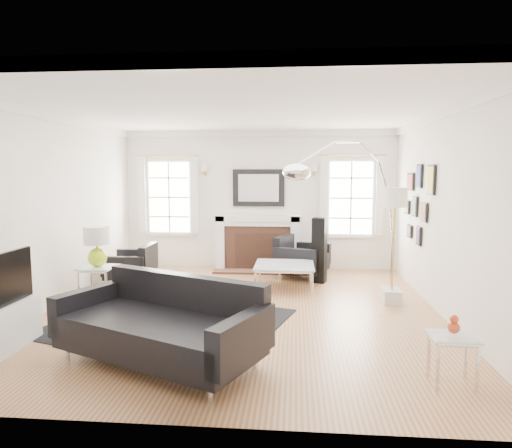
# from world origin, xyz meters

# --- Properties ---
(floor) EXTENTS (6.00, 6.00, 0.00)m
(floor) POSITION_xyz_m (0.00, 0.00, 0.00)
(floor) COLOR #8F5C3C
(floor) RESTS_ON ground
(back_wall) EXTENTS (5.50, 0.04, 2.80)m
(back_wall) POSITION_xyz_m (0.00, 3.00, 1.40)
(back_wall) COLOR silver
(back_wall) RESTS_ON floor
(front_wall) EXTENTS (5.50, 0.04, 2.80)m
(front_wall) POSITION_xyz_m (0.00, -3.00, 1.40)
(front_wall) COLOR silver
(front_wall) RESTS_ON floor
(left_wall) EXTENTS (0.04, 6.00, 2.80)m
(left_wall) POSITION_xyz_m (-2.75, 0.00, 1.40)
(left_wall) COLOR silver
(left_wall) RESTS_ON floor
(right_wall) EXTENTS (0.04, 6.00, 2.80)m
(right_wall) POSITION_xyz_m (2.75, 0.00, 1.40)
(right_wall) COLOR silver
(right_wall) RESTS_ON floor
(ceiling) EXTENTS (5.50, 6.00, 0.02)m
(ceiling) POSITION_xyz_m (0.00, 0.00, 2.80)
(ceiling) COLOR white
(ceiling) RESTS_ON back_wall
(crown_molding) EXTENTS (5.50, 6.00, 0.12)m
(crown_molding) POSITION_xyz_m (0.00, 0.00, 2.74)
(crown_molding) COLOR white
(crown_molding) RESTS_ON back_wall
(fireplace) EXTENTS (1.70, 0.69, 1.11)m
(fireplace) POSITION_xyz_m (0.00, 2.79, 0.54)
(fireplace) COLOR white
(fireplace) RESTS_ON floor
(mantel_mirror) EXTENTS (1.05, 0.07, 0.75)m
(mantel_mirror) POSITION_xyz_m (0.00, 2.95, 1.65)
(mantel_mirror) COLOR black
(mantel_mirror) RESTS_ON back_wall
(window_left) EXTENTS (1.24, 0.15, 1.62)m
(window_left) POSITION_xyz_m (-1.85, 2.95, 1.46)
(window_left) COLOR white
(window_left) RESTS_ON back_wall
(window_right) EXTENTS (1.24, 0.15, 1.62)m
(window_right) POSITION_xyz_m (1.85, 2.95, 1.46)
(window_right) COLOR white
(window_right) RESTS_ON back_wall
(gallery_wall) EXTENTS (0.04, 1.73, 1.29)m
(gallery_wall) POSITION_xyz_m (2.72, 1.30, 1.53)
(gallery_wall) COLOR black
(gallery_wall) RESTS_ON right_wall
(tv_unit) EXTENTS (0.35, 1.00, 1.09)m
(tv_unit) POSITION_xyz_m (-2.44, -1.70, 0.33)
(tv_unit) COLOR white
(tv_unit) RESTS_ON floor
(area_rug) EXTENTS (3.33, 3.02, 0.01)m
(area_rug) POSITION_xyz_m (-0.89, -0.63, 0.01)
(area_rug) COLOR black
(area_rug) RESTS_ON floor
(sofa) EXTENTS (2.37, 1.78, 0.71)m
(sofa) POSITION_xyz_m (-0.59, -1.83, 0.38)
(sofa) COLOR black
(sofa) RESTS_ON floor
(armchair_left) EXTENTS (0.78, 0.86, 0.57)m
(armchair_left) POSITION_xyz_m (-2.10, 1.45, 0.32)
(armchair_left) COLOR black
(armchair_left) RESTS_ON floor
(armchair_right) EXTENTS (1.11, 1.17, 0.63)m
(armchair_right) POSITION_xyz_m (0.83, 2.22, 0.35)
(armchair_right) COLOR black
(armchair_right) RESTS_ON floor
(coffee_table) EXTENTS (0.98, 0.98, 0.43)m
(coffee_table) POSITION_xyz_m (0.57, 1.22, 0.40)
(coffee_table) COLOR silver
(coffee_table) RESTS_ON floor
(side_table_left) EXTENTS (0.50, 0.50, 0.55)m
(side_table_left) POSITION_xyz_m (-2.20, 0.22, 0.45)
(side_table_left) COLOR silver
(side_table_left) RESTS_ON floor
(nesting_table) EXTENTS (0.43, 0.36, 0.47)m
(nesting_table) POSITION_xyz_m (2.20, -2.10, 0.36)
(nesting_table) COLOR silver
(nesting_table) RESTS_ON floor
(gourd_lamp) EXTENTS (0.38, 0.38, 0.60)m
(gourd_lamp) POSITION_xyz_m (-2.20, 0.22, 0.90)
(gourd_lamp) COLOR #B3D81B
(gourd_lamp) RESTS_ON side_table_left
(orange_vase) EXTENTS (0.11, 0.11, 0.18)m
(orange_vase) POSITION_xyz_m (2.20, -2.10, 0.56)
(orange_vase) COLOR #B73A17
(orange_vase) RESTS_ON nesting_table
(arc_floor_lamp) EXTENTS (1.75, 1.62, 2.47)m
(arc_floor_lamp) POSITION_xyz_m (1.48, -0.01, 1.34)
(arc_floor_lamp) COLOR white
(arc_floor_lamp) RESTS_ON floor
(stick_floor_lamp) EXTENTS (0.35, 0.35, 1.74)m
(stick_floor_lamp) POSITION_xyz_m (2.20, 0.55, 1.51)
(stick_floor_lamp) COLOR gold
(stick_floor_lamp) RESTS_ON floor
(speaker_tower) EXTENTS (0.29, 0.29, 1.16)m
(speaker_tower) POSITION_xyz_m (1.18, 1.81, 0.58)
(speaker_tower) COLOR black
(speaker_tower) RESTS_ON floor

